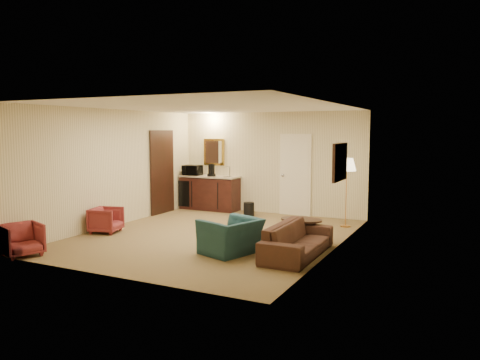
% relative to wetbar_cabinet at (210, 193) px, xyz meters
% --- Properties ---
extents(ground, '(6.00, 6.00, 0.00)m').
position_rel_wetbar_cabinet_xyz_m(ground, '(1.65, -2.72, -0.46)').
color(ground, olive).
rests_on(ground, ground).
extents(room_walls, '(5.02, 6.01, 2.61)m').
position_rel_wetbar_cabinet_xyz_m(room_walls, '(1.55, -1.95, 1.26)').
color(room_walls, beige).
rests_on(room_walls, ground).
extents(wetbar_cabinet, '(1.64, 0.58, 0.92)m').
position_rel_wetbar_cabinet_xyz_m(wetbar_cabinet, '(0.00, 0.00, 0.00)').
color(wetbar_cabinet, '#3A1712').
rests_on(wetbar_cabinet, ground).
extents(sofa, '(0.56, 1.89, 0.74)m').
position_rel_wetbar_cabinet_xyz_m(sofa, '(3.70, -3.42, -0.09)').
color(sofa, black).
rests_on(sofa, ground).
extents(teal_armchair, '(0.87, 1.08, 0.82)m').
position_rel_wetbar_cabinet_xyz_m(teal_armchair, '(2.62, -3.81, -0.05)').
color(teal_armchair, '#1C4346').
rests_on(teal_armchair, ground).
extents(rose_chair_near, '(0.66, 0.69, 0.59)m').
position_rel_wetbar_cabinet_xyz_m(rose_chair_near, '(-0.50, -3.47, -0.17)').
color(rose_chair_near, maroon).
rests_on(rose_chair_near, ground).
extents(rose_chair_far, '(0.74, 0.76, 0.62)m').
position_rel_wetbar_cabinet_xyz_m(rose_chair_far, '(-0.50, -5.52, -0.15)').
color(rose_chair_far, maroon).
rests_on(rose_chair_far, ground).
extents(coffee_table, '(0.93, 0.76, 0.46)m').
position_rel_wetbar_cabinet_xyz_m(coffee_table, '(3.45, -2.50, -0.23)').
color(coffee_table, black).
rests_on(coffee_table, ground).
extents(floor_lamp, '(0.53, 0.53, 1.54)m').
position_rel_wetbar_cabinet_xyz_m(floor_lamp, '(3.85, -0.64, 0.31)').
color(floor_lamp, '#C28840').
rests_on(floor_lamp, ground).
extents(waste_bin, '(0.33, 0.33, 0.34)m').
position_rel_wetbar_cabinet_xyz_m(waste_bin, '(1.35, -0.38, -0.29)').
color(waste_bin, black).
rests_on(waste_bin, ground).
extents(microwave, '(0.50, 0.28, 0.34)m').
position_rel_wetbar_cabinet_xyz_m(microwave, '(-0.50, -0.08, 0.63)').
color(microwave, black).
rests_on(microwave, wetbar_cabinet).
extents(coffee_maker, '(0.19, 0.19, 0.32)m').
position_rel_wetbar_cabinet_xyz_m(coffee_maker, '(0.13, -0.12, 0.62)').
color(coffee_maker, black).
rests_on(coffee_maker, wetbar_cabinet).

